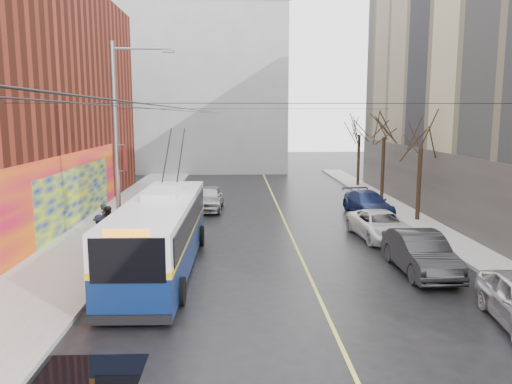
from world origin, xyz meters
TOP-DOWN VIEW (x-y plane):
  - ground at (0.00, 0.00)m, footprint 140.00×140.00m
  - sidewalk_left at (-8.00, 12.00)m, footprint 4.00×60.00m
  - sidewalk_right at (9.00, 12.00)m, footprint 2.00×60.00m
  - lane_line at (1.50, 14.00)m, footprint 0.12×50.00m
  - building_far at (-6.00, 44.99)m, footprint 20.50×12.10m
  - streetlight_pole at (-6.14, 10.00)m, footprint 2.65×0.60m
  - catenary_wires at (-2.54, 14.77)m, footprint 18.00×60.00m
  - tree_near at (9.00, 16.00)m, footprint 3.20×3.20m
  - tree_mid at (9.00, 23.00)m, footprint 3.20×3.20m
  - tree_far at (9.00, 30.00)m, footprint 3.20×3.20m
  - pigeons_flying at (-1.93, 10.63)m, footprint 1.91×1.68m
  - trolleybus at (-4.16, 7.67)m, footprint 2.80×11.40m
  - parked_car_b at (5.80, 6.95)m, footprint 1.69×4.76m
  - parked_car_c at (5.80, 12.25)m, footprint 2.66×5.03m
  - parked_car_d at (6.75, 18.24)m, footprint 2.54×5.04m
  - following_car at (-3.05, 20.13)m, footprint 1.99×4.60m
  - pedestrian_a at (-7.47, 12.15)m, footprint 0.44×0.65m
  - pedestrian_b at (-7.25, 12.08)m, footprint 0.92×0.98m
  - pedestrian_c at (-7.14, 10.02)m, footprint 1.16×1.15m

SIDE VIEW (x-z plane):
  - ground at x=0.00m, z-range 0.00..0.00m
  - lane_line at x=1.50m, z-range 0.00..0.01m
  - sidewalk_left at x=-8.00m, z-range 0.00..0.15m
  - sidewalk_right at x=9.00m, z-range 0.00..0.15m
  - parked_car_c at x=5.80m, z-range 0.00..1.35m
  - parked_car_d at x=6.75m, z-range 0.00..1.40m
  - following_car at x=-3.05m, z-range 0.00..1.54m
  - parked_car_b at x=5.80m, z-range 0.00..1.57m
  - pedestrian_c at x=-7.14m, z-range 0.15..1.76m
  - pedestrian_b at x=-7.25m, z-range 0.15..1.76m
  - pedestrian_a at x=-7.47m, z-range 0.15..1.85m
  - trolleybus at x=-4.16m, z-range -1.19..4.18m
  - streetlight_pole at x=-6.14m, z-range 0.35..9.35m
  - tree_near at x=9.00m, z-range 1.78..8.18m
  - tree_far at x=9.00m, z-range 1.86..8.43m
  - tree_mid at x=9.00m, z-range 1.91..8.59m
  - catenary_wires at x=-2.54m, z-range 6.13..6.36m
  - pigeons_flying at x=-1.93m, z-range 6.80..8.45m
  - building_far at x=-6.00m, z-range 0.02..18.02m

